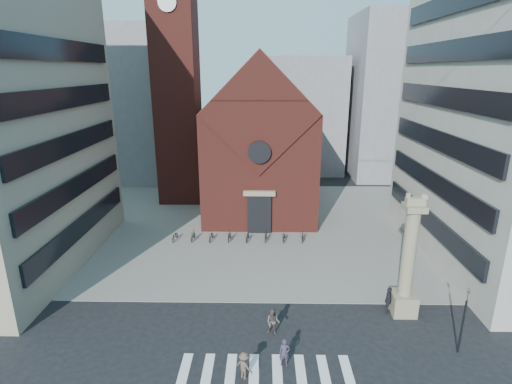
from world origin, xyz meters
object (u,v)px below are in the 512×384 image
Objects in this scene: pedestrian_2 at (388,300)px; scooter_0 at (175,236)px; pedestrian_0 at (285,353)px; pedestrian_1 at (273,322)px; traffic_light at (463,319)px; lion_column at (407,268)px.

pedestrian_2 is 1.17× the size of scooter_0.
pedestrian_2 is (7.39, 5.27, 0.12)m from pedestrian_0.
pedestrian_2 is at bearing 35.29° from pedestrian_1.
traffic_light is at bearing -124.12° from pedestrian_2.
pedestrian_1 is 8.36m from pedestrian_2.
traffic_light is 2.37× the size of pedestrian_1.
lion_column is 2.02× the size of traffic_light.
pedestrian_1 is 17.07m from scooter_0.
pedestrian_2 is (-1.01, 0.00, -2.50)m from lion_column.
pedestrian_1 is at bearing -164.35° from lion_column.
pedestrian_2 reaches higher than scooter_0.
traffic_light is at bearing -63.54° from lion_column.
scooter_0 is at bearing 120.78° from pedestrian_0.
traffic_light reaches higher than scooter_0.
pedestrian_1 is at bearing 102.81° from pedestrian_0.
pedestrian_1 is at bearing 172.31° from traffic_light.
scooter_0 is (-20.24, 15.81, -1.81)m from traffic_light.
pedestrian_2 is at bearing 36.30° from pedestrian_0.
traffic_light is at bearing 10.08° from pedestrian_1.
pedestrian_0 is 0.93× the size of pedestrian_1.
lion_column reaches higher than traffic_light.
lion_column is 9.67m from pedestrian_1.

